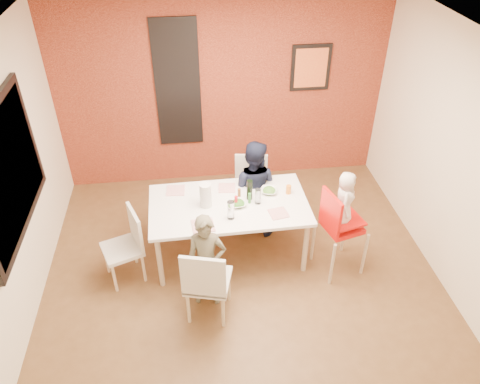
{
  "coord_description": "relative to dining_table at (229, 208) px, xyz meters",
  "views": [
    {
      "loc": [
        -0.5,
        -3.73,
        3.97
      ],
      "look_at": [
        0.0,
        0.3,
        1.05
      ],
      "focal_mm": 35.0,
      "sensor_mm": 36.0,
      "label": 1
    }
  ],
  "objects": [
    {
      "name": "ground",
      "position": [
        0.1,
        -0.5,
        -0.68
      ],
      "size": [
        4.5,
        4.5,
        0.0
      ],
      "primitive_type": "plane",
      "color": "brown",
      "rests_on": "ground"
    },
    {
      "name": "ceiling",
      "position": [
        0.1,
        -0.5,
        2.02
      ],
      "size": [
        4.5,
        4.5,
        0.02
      ],
      "primitive_type": "cube",
      "color": "white",
      "rests_on": "wall_back"
    },
    {
      "name": "wall_back",
      "position": [
        0.1,
        1.75,
        0.67
      ],
      "size": [
        4.5,
        0.02,
        2.7
      ],
      "primitive_type": "cube",
      "color": "#F2E7C9",
      "rests_on": "ground"
    },
    {
      "name": "wall_left",
      "position": [
        -2.15,
        -0.5,
        0.67
      ],
      "size": [
        0.02,
        4.5,
        2.7
      ],
      "primitive_type": "cube",
      "color": "#F2E7C9",
      "rests_on": "ground"
    },
    {
      "name": "wall_right",
      "position": [
        2.35,
        -0.5,
        0.67
      ],
      "size": [
        0.02,
        4.5,
        2.7
      ],
      "primitive_type": "cube",
      "color": "#F2E7C9",
      "rests_on": "ground"
    },
    {
      "name": "brick_accent_wall",
      "position": [
        0.1,
        1.73,
        0.67
      ],
      "size": [
        4.5,
        0.02,
        2.7
      ],
      "primitive_type": "cube",
      "color": "maroon",
      "rests_on": "ground"
    },
    {
      "name": "picture_window_frame",
      "position": [
        -2.12,
        -0.3,
        0.87
      ],
      "size": [
        0.05,
        1.7,
        1.3
      ],
      "primitive_type": "cube",
      "color": "black",
      "rests_on": "wall_left"
    },
    {
      "name": "picture_window_pane",
      "position": [
        -2.1,
        -0.3,
        0.87
      ],
      "size": [
        0.02,
        1.55,
        1.15
      ],
      "primitive_type": "cube",
      "color": "black",
      "rests_on": "wall_left"
    },
    {
      "name": "glassblock_strip",
      "position": [
        -0.5,
        1.71,
        0.82
      ],
      "size": [
        0.55,
        0.03,
        1.7
      ],
      "primitive_type": "cube",
      "color": "silver",
      "rests_on": "wall_back"
    },
    {
      "name": "glassblock_surround",
      "position": [
        -0.5,
        1.71,
        0.82
      ],
      "size": [
        0.6,
        0.03,
        1.76
      ],
      "primitive_type": "cube",
      "color": "black",
      "rests_on": "wall_back"
    },
    {
      "name": "art_print_frame",
      "position": [
        1.3,
        1.71,
        0.97
      ],
      "size": [
        0.54,
        0.03,
        0.64
      ],
      "primitive_type": "cube",
      "color": "black",
      "rests_on": "wall_back"
    },
    {
      "name": "art_print_canvas",
      "position": [
        1.3,
        1.69,
        0.97
      ],
      "size": [
        0.44,
        0.01,
        0.54
      ],
      "primitive_type": "cube",
      "color": "orange",
      "rests_on": "wall_back"
    },
    {
      "name": "dining_table",
      "position": [
        0.0,
        0.0,
        0.0
      ],
      "size": [
        1.82,
        1.04,
        0.75
      ],
      "rotation": [
        0.0,
        0.0,
        0.02
      ],
      "color": "white",
      "rests_on": "ground"
    },
    {
      "name": "chair_near",
      "position": [
        -0.33,
        -0.96,
        -0.15
      ],
      "size": [
        0.54,
        0.54,
        0.95
      ],
      "rotation": [
        0.0,
        0.0,
        2.88
      ],
      "color": "beige",
      "rests_on": "ground"
    },
    {
      "name": "chair_far",
      "position": [
        0.36,
        0.68,
        -0.18
      ],
      "size": [
        0.48,
        0.48,
        0.9
      ],
      "rotation": [
        0.0,
        0.0,
        -0.15
      ],
      "color": "beige",
      "rests_on": "ground"
    },
    {
      "name": "chair_left",
      "position": [
        -1.15,
        -0.22,
        -0.19
      ],
      "size": [
        0.53,
        0.53,
        0.88
      ],
      "rotation": [
        0.0,
        0.0,
        5.07
      ],
      "color": "silver",
      "rests_on": "ground"
    },
    {
      "name": "high_chair",
      "position": [
        1.18,
        -0.4,
        -0.03
      ],
      "size": [
        0.56,
        0.56,
        1.09
      ],
      "rotation": [
        0.0,
        0.0,
        1.83
      ],
      "color": "red",
      "rests_on": "ground"
    },
    {
      "name": "child_near",
      "position": [
        -0.31,
        -0.72,
        -0.12
      ],
      "size": [
        0.44,
        0.32,
        1.13
      ],
      "primitive_type": "imported",
      "rotation": [
        0.0,
        0.0,
        -0.14
      ],
      "color": "brown",
      "rests_on": "ground"
    },
    {
      "name": "child_far",
      "position": [
        0.34,
        0.44,
        -0.04
      ],
      "size": [
        0.76,
        0.68,
        1.28
      ],
      "primitive_type": "imported",
      "rotation": [
        0.0,
        0.0,
        2.77
      ],
      "color": "black",
      "rests_on": "ground"
    },
    {
      "name": "toddler",
      "position": [
        1.21,
        -0.39,
        0.3
      ],
      "size": [
        0.3,
        0.38,
        0.67
      ],
      "primitive_type": "imported",
      "rotation": [
        0.0,
        0.0,
        1.27
      ],
      "color": "silver",
      "rests_on": "high_chair"
    },
    {
      "name": "plate_near_left",
      "position": [
        -0.32,
        -0.36,
        0.07
      ],
      "size": [
        0.26,
        0.26,
        0.01
      ],
      "primitive_type": "cube",
      "rotation": [
        0.0,
        0.0,
        0.09
      ],
      "color": "silver",
      "rests_on": "dining_table"
    },
    {
      "name": "plate_far_mid",
      "position": [
        0.01,
        0.3,
        0.07
      ],
      "size": [
        0.22,
        0.22,
        0.01
      ],
      "primitive_type": "cube",
      "rotation": [
        0.0,
        0.0,
        -0.11
      ],
      "color": "white",
      "rests_on": "dining_table"
    },
    {
      "name": "plate_near_right",
      "position": [
        0.53,
        -0.25,
        0.07
      ],
      "size": [
        0.23,
        0.23,
        0.01
      ],
      "primitive_type": "cube",
      "rotation": [
        0.0,
        0.0,
        0.17
      ],
      "color": "white",
      "rests_on": "dining_table"
    },
    {
      "name": "plate_far_left",
      "position": [
        -0.6,
        0.33,
        0.07
      ],
      "size": [
        0.23,
        0.23,
        0.01
      ],
      "primitive_type": "cube",
      "rotation": [
        0.0,
        0.0,
        -0.06
      ],
      "color": "white",
      "rests_on": "dining_table"
    },
    {
      "name": "salad_bowl_a",
      "position": [
        0.1,
        -0.05,
        0.09
      ],
      "size": [
        0.22,
        0.22,
        0.05
      ],
      "primitive_type": "imported",
      "rotation": [
        0.0,
        0.0,
        0.16
      ],
      "color": "white",
      "rests_on": "dining_table"
    },
    {
      "name": "salad_bowl_b",
      "position": [
        0.49,
        0.16,
        0.09
      ],
      "size": [
        0.24,
        0.24,
        0.05
      ],
      "primitive_type": "imported",
      "rotation": [
        0.0,
        0.0,
        -0.25
      ],
      "color": "white",
      "rests_on": "dining_table"
    },
    {
      "name": "wine_bottle",
      "position": [
        0.25,
        0.07,
        0.19
      ],
      "size": [
        0.07,
        0.07,
        0.25
      ],
      "primitive_type": "cylinder",
      "color": "black",
      "rests_on": "dining_table"
    },
    {
      "name": "wine_glass_a",
      "position": [
        -0.01,
        -0.26,
        0.18
      ],
      "size": [
        0.08,
        0.08,
        0.22
      ],
      "primitive_type": "cylinder",
      "color": "white",
      "rests_on": "dining_table"
    },
    {
      "name": "wine_glass_b",
      "position": [
        0.33,
        -0.03,
        0.16
      ],
      "size": [
        0.07,
        0.07,
        0.19
      ],
      "primitive_type": "cylinder",
      "color": "silver",
      "rests_on": "dining_table"
    },
    {
      "name": "paper_towel_roll",
      "position": [
        -0.26,
        -0.01,
        0.21
      ],
      "size": [
        0.13,
        0.13,
        0.29
      ],
      "primitive_type": "cylinder",
      "color": "silver",
      "rests_on": "dining_table"
    },
    {
      "name": "condiment_red",
      "position": [
        0.08,
        -0.06,
        0.14
      ],
      "size": [
        0.04,
        0.04,
        0.14
      ],
      "primitive_type": "cylinder",
      "color": "red",
      "rests_on": "dining_table"
    },
    {
      "name": "condiment_green",
      "position": [
        0.24,
        -0.01,
        0.13
      ],
      "size": [
        0.03,
        0.03,
        0.13
      ],
      "primitive_type": "cylinder",
      "color": "#2D7928",
      "rests_on": "dining_table"
    },
    {
      "name": "condiment_brown",
      "position": [
        0.13,
        0.07,
        0.14
      ],
      "size": [
        0.04,
        0.04,
        0.14
      ],
      "primitive_type": "cylinder",
      "color": "brown",
      "rests_on": "dining_table"
    },
    {
      "name": "sippy_cup",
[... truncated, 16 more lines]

